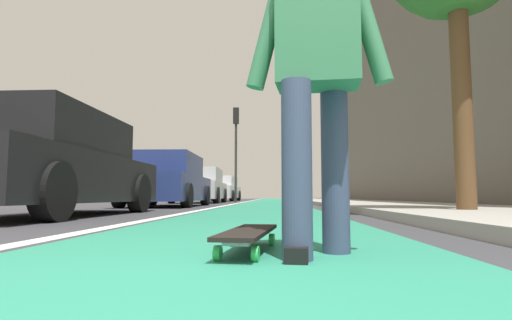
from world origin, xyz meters
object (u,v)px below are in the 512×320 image
at_px(parked_car_far, 200,186).
at_px(traffic_light, 236,137).
at_px(skater_person, 317,64).
at_px(parked_car_end, 222,189).
at_px(parked_car_mid, 167,182).
at_px(skateboard, 248,234).
at_px(parked_car_near, 51,166).

distance_m(parked_car_far, traffic_light, 3.68).
height_order(skater_person, parked_car_end, skater_person).
xyz_separation_m(skater_person, parked_car_end, (22.46, 3.42, -0.23)).
relative_size(skater_person, parked_car_end, 0.35).
bearing_deg(parked_car_far, parked_car_mid, -177.97).
relative_size(skater_person, traffic_light, 0.35).
height_order(skateboard, parked_car_end, parked_car_end).
bearing_deg(traffic_light, skater_person, -173.20).
xyz_separation_m(parked_car_mid, parked_car_far, (6.15, 0.22, 0.02)).
bearing_deg(traffic_light, parked_car_end, 15.79).
xyz_separation_m(parked_car_mid, parked_car_end, (13.03, 0.15, 0.01)).
relative_size(skater_person, parked_car_mid, 0.36).
relative_size(skateboard, parked_car_far, 0.19).
xyz_separation_m(skateboard, parked_car_far, (15.43, 3.14, 0.63)).
bearing_deg(parked_car_far, parked_car_end, -0.55).
relative_size(skater_person, parked_car_far, 0.35).
bearing_deg(skater_person, skateboard, 66.74).
xyz_separation_m(parked_car_far, traffic_light, (2.35, -1.35, 2.49)).
height_order(parked_car_mid, traffic_light, traffic_light).
bearing_deg(parked_car_far, traffic_light, -29.76).
height_order(parked_car_near, parked_car_mid, parked_car_near).
height_order(skater_person, traffic_light, traffic_light).
relative_size(skateboard, parked_car_end, 0.18).
xyz_separation_m(parked_car_near, parked_car_mid, (5.62, -0.21, -0.03)).
bearing_deg(parked_car_near, skateboard, -139.45).
xyz_separation_m(parked_car_near, parked_car_end, (18.65, -0.06, -0.02)).
xyz_separation_m(skateboard, traffic_light, (17.78, 1.79, 3.12)).
xyz_separation_m(skater_person, traffic_light, (17.93, 2.14, 2.27)).
relative_size(parked_car_near, traffic_light, 0.95).
distance_m(skater_person, parked_car_near, 5.16).
distance_m(skateboard, parked_car_near, 4.85).
bearing_deg(skateboard, parked_car_mid, 17.47).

